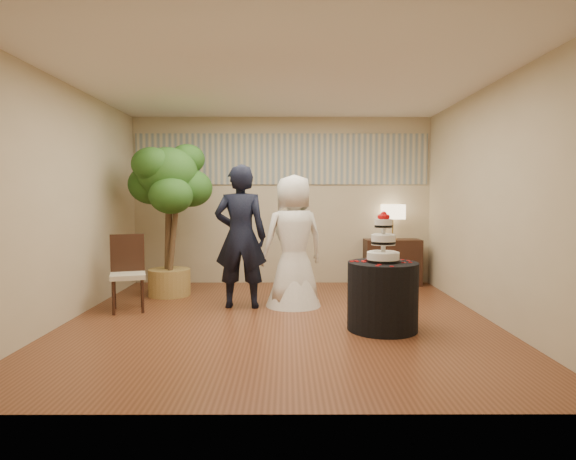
{
  "coord_description": "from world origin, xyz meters",
  "views": [
    {
      "loc": [
        0.09,
        -5.66,
        1.47
      ],
      "look_at": [
        0.1,
        0.4,
        1.05
      ],
      "focal_mm": 30.0,
      "sensor_mm": 36.0,
      "label": 1
    }
  ],
  "objects_px": {
    "groom": "(241,237)",
    "bride": "(293,241)",
    "table_lamp": "(393,222)",
    "cake_table": "(383,296)",
    "console": "(392,262)",
    "wedding_cake": "(383,237)",
    "ficus_tree": "(168,218)",
    "side_chair": "(128,273)"
  },
  "relations": [
    {
      "from": "groom",
      "to": "bride",
      "type": "xyz_separation_m",
      "value": [
        0.7,
        0.09,
        -0.06
      ]
    },
    {
      "from": "table_lamp",
      "to": "bride",
      "type": "bearing_deg",
      "value": -137.39
    },
    {
      "from": "cake_table",
      "to": "console",
      "type": "distance_m",
      "value": 2.8
    },
    {
      "from": "bride",
      "to": "wedding_cake",
      "type": "bearing_deg",
      "value": 106.95
    },
    {
      "from": "bride",
      "to": "console",
      "type": "bearing_deg",
      "value": -159.93
    },
    {
      "from": "cake_table",
      "to": "wedding_cake",
      "type": "distance_m",
      "value": 0.66
    },
    {
      "from": "wedding_cake",
      "to": "console",
      "type": "distance_m",
      "value": 2.88
    },
    {
      "from": "console",
      "to": "ficus_tree",
      "type": "relative_size",
      "value": 0.4
    },
    {
      "from": "console",
      "to": "ficus_tree",
      "type": "bearing_deg",
      "value": -167.59
    },
    {
      "from": "table_lamp",
      "to": "cake_table",
      "type": "bearing_deg",
      "value": -104.47
    },
    {
      "from": "groom",
      "to": "bride",
      "type": "relative_size",
      "value": 1.07
    },
    {
      "from": "table_lamp",
      "to": "ficus_tree",
      "type": "height_order",
      "value": "ficus_tree"
    },
    {
      "from": "bride",
      "to": "table_lamp",
      "type": "xyz_separation_m",
      "value": [
        1.67,
        1.54,
        0.17
      ]
    },
    {
      "from": "bride",
      "to": "ficus_tree",
      "type": "relative_size",
      "value": 0.76
    },
    {
      "from": "cake_table",
      "to": "ficus_tree",
      "type": "bearing_deg",
      "value": 146.61
    },
    {
      "from": "wedding_cake",
      "to": "ficus_tree",
      "type": "xyz_separation_m",
      "value": [
        -2.81,
        1.85,
        0.12
      ]
    },
    {
      "from": "wedding_cake",
      "to": "console",
      "type": "bearing_deg",
      "value": 75.53
    },
    {
      "from": "ficus_tree",
      "to": "cake_table",
      "type": "bearing_deg",
      "value": -33.39
    },
    {
      "from": "wedding_cake",
      "to": "console",
      "type": "relative_size",
      "value": 0.61
    },
    {
      "from": "table_lamp",
      "to": "side_chair",
      "type": "distance_m",
      "value": 4.26
    },
    {
      "from": "table_lamp",
      "to": "side_chair",
      "type": "bearing_deg",
      "value": -154.15
    },
    {
      "from": "groom",
      "to": "wedding_cake",
      "type": "relative_size",
      "value": 3.38
    },
    {
      "from": "groom",
      "to": "side_chair",
      "type": "height_order",
      "value": "groom"
    },
    {
      "from": "cake_table",
      "to": "side_chair",
      "type": "height_order",
      "value": "side_chair"
    },
    {
      "from": "cake_table",
      "to": "console",
      "type": "xyz_separation_m",
      "value": [
        0.7,
        2.71,
        0.0
      ]
    },
    {
      "from": "bride",
      "to": "cake_table",
      "type": "bearing_deg",
      "value": 106.95
    },
    {
      "from": "console",
      "to": "table_lamp",
      "type": "relative_size",
      "value": 1.58
    },
    {
      "from": "cake_table",
      "to": "side_chair",
      "type": "relative_size",
      "value": 0.79
    },
    {
      "from": "console",
      "to": "ficus_tree",
      "type": "height_order",
      "value": "ficus_tree"
    },
    {
      "from": "console",
      "to": "side_chair",
      "type": "relative_size",
      "value": 0.93
    },
    {
      "from": "bride",
      "to": "side_chair",
      "type": "relative_size",
      "value": 1.8
    },
    {
      "from": "groom",
      "to": "wedding_cake",
      "type": "height_order",
      "value": "groom"
    },
    {
      "from": "ficus_tree",
      "to": "console",
      "type": "bearing_deg",
      "value": 13.83
    },
    {
      "from": "side_chair",
      "to": "console",
      "type": "bearing_deg",
      "value": 8.03
    },
    {
      "from": "console",
      "to": "bride",
      "type": "bearing_deg",
      "value": -138.81
    },
    {
      "from": "cake_table",
      "to": "ficus_tree",
      "type": "relative_size",
      "value": 0.33
    },
    {
      "from": "cake_table",
      "to": "table_lamp",
      "type": "relative_size",
      "value": 1.33
    },
    {
      "from": "table_lamp",
      "to": "side_chair",
      "type": "height_order",
      "value": "table_lamp"
    },
    {
      "from": "bride",
      "to": "console",
      "type": "height_order",
      "value": "bride"
    },
    {
      "from": "groom",
      "to": "table_lamp",
      "type": "relative_size",
      "value": 3.25
    },
    {
      "from": "bride",
      "to": "table_lamp",
      "type": "relative_size",
      "value": 3.04
    },
    {
      "from": "ficus_tree",
      "to": "side_chair",
      "type": "relative_size",
      "value": 2.36
    }
  ]
}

